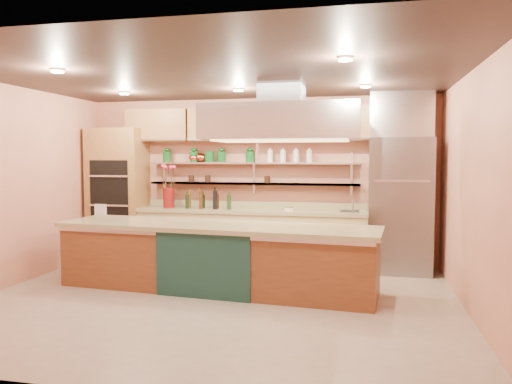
% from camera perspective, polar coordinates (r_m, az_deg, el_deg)
% --- Properties ---
extents(floor, '(6.00, 5.00, 0.02)m').
position_cam_1_polar(floor, '(6.43, -4.65, -12.39)').
color(floor, gray).
rests_on(floor, ground).
extents(ceiling, '(6.00, 5.00, 0.02)m').
position_cam_1_polar(ceiling, '(6.24, -4.80, 13.18)').
color(ceiling, black).
rests_on(ceiling, wall_back).
extents(wall_back, '(6.00, 0.04, 2.80)m').
position_cam_1_polar(wall_back, '(8.60, 0.14, 1.33)').
color(wall_back, '#BD7359').
rests_on(wall_back, floor).
extents(wall_front, '(6.00, 0.04, 2.80)m').
position_cam_1_polar(wall_front, '(3.86, -15.60, -2.15)').
color(wall_front, '#BD7359').
rests_on(wall_front, floor).
extents(wall_left, '(0.04, 5.00, 2.80)m').
position_cam_1_polar(wall_left, '(7.61, -26.87, 0.54)').
color(wall_left, '#BD7359').
rests_on(wall_left, floor).
extents(wall_right, '(0.04, 5.00, 2.80)m').
position_cam_1_polar(wall_right, '(6.03, 23.70, -0.17)').
color(wall_right, '#BD7359').
rests_on(wall_right, floor).
extents(oven_stack, '(0.95, 0.64, 2.30)m').
position_cam_1_polar(oven_stack, '(9.15, -15.47, -0.22)').
color(oven_stack, olive).
rests_on(oven_stack, floor).
extents(refrigerator, '(0.95, 0.72, 2.10)m').
position_cam_1_polar(refrigerator, '(8.09, 16.09, -1.48)').
color(refrigerator, gray).
rests_on(refrigerator, floor).
extents(back_counter, '(3.84, 0.64, 0.93)m').
position_cam_1_polar(back_counter, '(8.41, -0.62, -5.14)').
color(back_counter, tan).
rests_on(back_counter, floor).
extents(wall_shelf_lower, '(3.60, 0.26, 0.03)m').
position_cam_1_polar(wall_shelf_lower, '(8.48, -0.37, 0.96)').
color(wall_shelf_lower, silver).
rests_on(wall_shelf_lower, wall_back).
extents(wall_shelf_upper, '(3.60, 0.26, 0.03)m').
position_cam_1_polar(wall_shelf_upper, '(8.47, -0.37, 3.32)').
color(wall_shelf_upper, silver).
rests_on(wall_shelf_upper, wall_back).
extents(upper_cabinets, '(4.60, 0.36, 0.55)m').
position_cam_1_polar(upper_cabinets, '(8.43, -0.11, 7.74)').
color(upper_cabinets, olive).
rests_on(upper_cabinets, wall_back).
extents(range_hood, '(2.00, 1.00, 0.45)m').
position_cam_1_polar(range_hood, '(6.52, 2.97, 7.93)').
color(range_hood, silver).
rests_on(range_hood, ceiling).
extents(ceiling_downlights, '(4.00, 2.80, 0.02)m').
position_cam_1_polar(ceiling_downlights, '(6.43, -4.26, 12.65)').
color(ceiling_downlights, '#FFE5A5').
rests_on(ceiling_downlights, ceiling).
extents(island, '(4.36, 1.30, 0.90)m').
position_cam_1_polar(island, '(6.85, -4.60, -7.41)').
color(island, brown).
rests_on(island, floor).
extents(flower_vase, '(0.24, 0.24, 0.35)m').
position_cam_1_polar(flower_vase, '(8.72, -9.93, -0.65)').
color(flower_vase, '#640F0F').
rests_on(flower_vase, back_counter).
extents(oil_bottle_cluster, '(0.89, 0.40, 0.28)m').
position_cam_1_polar(oil_bottle_cluster, '(8.48, -5.42, -0.97)').
color(oil_bottle_cluster, black).
rests_on(oil_bottle_cluster, back_counter).
extents(kitchen_scale, '(0.17, 0.14, 0.08)m').
position_cam_1_polar(kitchen_scale, '(8.18, 3.81, -1.84)').
color(kitchen_scale, silver).
rests_on(kitchen_scale, back_counter).
extents(bar_faucet, '(0.03, 0.03, 0.22)m').
position_cam_1_polar(bar_faucet, '(8.18, 11.02, -1.41)').
color(bar_faucet, silver).
rests_on(bar_faucet, back_counter).
extents(copper_kettle, '(0.20, 0.20, 0.16)m').
position_cam_1_polar(copper_kettle, '(8.72, -6.32, 3.94)').
color(copper_kettle, '#B24229').
rests_on(copper_kettle, wall_shelf_upper).
extents(green_canister, '(0.21, 0.21, 0.19)m').
position_cam_1_polar(green_canister, '(8.67, -5.35, 4.05)').
color(green_canister, '#0E4216').
rests_on(green_canister, wall_shelf_upper).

